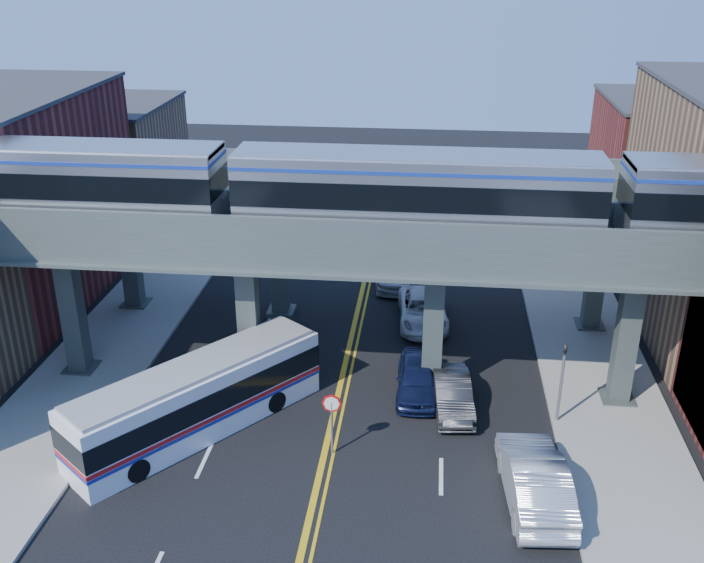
# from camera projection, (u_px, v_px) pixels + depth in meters

# --- Properties ---
(ground) EXTENTS (120.00, 120.00, 0.00)m
(ground) POSITION_uv_depth(u_px,v_px,m) (313.00, 503.00, 27.64)
(ground) COLOR black
(ground) RESTS_ON ground
(sidewalk_west) EXTENTS (5.00, 70.00, 0.16)m
(sidewalk_west) POSITION_uv_depth(u_px,v_px,m) (109.00, 349.00, 37.84)
(sidewalk_west) COLOR gray
(sidewalk_west) RESTS_ON ground
(sidewalk_east) EXTENTS (5.00, 70.00, 0.16)m
(sidewalk_east) POSITION_uv_depth(u_px,v_px,m) (596.00, 375.00, 35.59)
(sidewalk_east) COLOR gray
(sidewalk_east) RESTS_ON ground
(building_west_b) EXTENTS (8.00, 14.00, 11.00)m
(building_west_b) POSITION_uv_depth(u_px,v_px,m) (14.00, 200.00, 41.82)
(building_west_b) COLOR maroon
(building_west_b) RESTS_ON ground
(building_west_c) EXTENTS (8.00, 10.00, 8.00)m
(building_west_c) POSITION_uv_depth(u_px,v_px,m) (112.00, 163.00, 54.26)
(building_west_c) COLOR olive
(building_west_c) RESTS_ON ground
(building_east_c) EXTENTS (8.00, 10.00, 9.00)m
(building_east_c) POSITION_uv_depth(u_px,v_px,m) (664.00, 172.00, 50.44)
(building_east_c) COLOR maroon
(building_east_c) RESTS_ON ground
(elevated_viaduct_near) EXTENTS (52.00, 3.60, 7.40)m
(elevated_viaduct_near) POSITION_uv_depth(u_px,v_px,m) (339.00, 250.00, 32.33)
(elevated_viaduct_near) COLOR #404A47
(elevated_viaduct_near) RESTS_ON ground
(elevated_viaduct_far) EXTENTS (52.00, 3.60, 7.40)m
(elevated_viaduct_far) POSITION_uv_depth(u_px,v_px,m) (356.00, 199.00, 38.71)
(elevated_viaduct_far) COLOR #404A47
(elevated_viaduct_far) RESTS_ON ground
(transit_train) EXTENTS (44.85, 2.81, 3.27)m
(transit_train) POSITION_uv_depth(u_px,v_px,m) (417.00, 190.00, 30.94)
(transit_train) COLOR black
(transit_train) RESTS_ON elevated_viaduct_near
(stop_sign) EXTENTS (0.76, 0.09, 2.63)m
(stop_sign) POSITION_uv_depth(u_px,v_px,m) (332.00, 414.00, 29.64)
(stop_sign) COLOR slate
(stop_sign) RESTS_ON ground
(traffic_signal) EXTENTS (0.15, 0.18, 4.10)m
(traffic_signal) POSITION_uv_depth(u_px,v_px,m) (562.00, 375.00, 31.28)
(traffic_signal) COLOR slate
(traffic_signal) RESTS_ON ground
(transit_bus) EXTENTS (8.77, 10.06, 2.82)m
(transit_bus) POSITION_uv_depth(u_px,v_px,m) (198.00, 399.00, 31.21)
(transit_bus) COLOR white
(transit_bus) RESTS_ON ground
(car_lane_a) EXTENTS (1.88, 4.53, 1.54)m
(car_lane_a) POSITION_uv_depth(u_px,v_px,m) (418.00, 378.00, 34.04)
(car_lane_a) COLOR #0F1739
(car_lane_a) RESTS_ON ground
(car_lane_b) EXTENTS (1.94, 4.48, 1.43)m
(car_lane_b) POSITION_uv_depth(u_px,v_px,m) (452.00, 394.00, 32.93)
(car_lane_b) COLOR #28282B
(car_lane_b) RESTS_ON ground
(car_lane_c) EXTENTS (2.82, 5.41, 1.45)m
(car_lane_c) POSITION_uv_depth(u_px,v_px,m) (423.00, 310.00, 40.36)
(car_lane_c) COLOR silver
(car_lane_c) RESTS_ON ground
(car_lane_d) EXTENTS (2.23, 5.32, 1.53)m
(car_lane_d) POSITION_uv_depth(u_px,v_px,m) (396.00, 269.00, 45.22)
(car_lane_d) COLOR #BBBBC0
(car_lane_d) RESTS_ON ground
(car_parked_curb) EXTENTS (2.43, 5.79, 1.86)m
(car_parked_curb) POSITION_uv_depth(u_px,v_px,m) (535.00, 479.00, 27.40)
(car_parked_curb) COLOR #B2B3B7
(car_parked_curb) RESTS_ON ground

